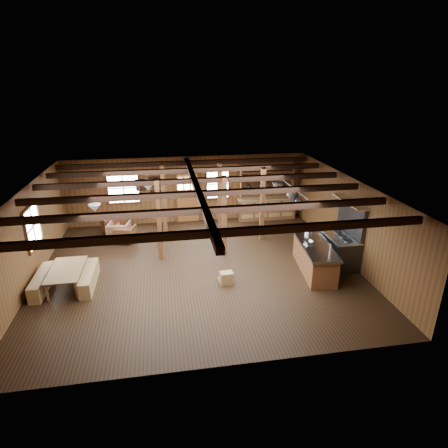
# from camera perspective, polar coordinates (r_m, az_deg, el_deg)

# --- Properties ---
(room) EXTENTS (10.04, 9.04, 2.84)m
(room) POSITION_cam_1_polar(r_m,az_deg,el_deg) (11.67, -3.95, -0.72)
(room) COLOR black
(room) RESTS_ON ground
(ceiling_joists) EXTENTS (9.80, 8.82, 0.18)m
(ceiling_joists) POSITION_cam_1_polar(r_m,az_deg,el_deg) (11.43, -4.21, 5.57)
(ceiling_joists) COLOR black
(ceiling_joists) RESTS_ON ceiling
(timber_posts) EXTENTS (3.95, 2.35, 2.80)m
(timber_posts) POSITION_cam_1_polar(r_m,az_deg,el_deg) (13.66, -2.69, 2.62)
(timber_posts) COLOR #4F2A16
(timber_posts) RESTS_ON floor
(back_door) EXTENTS (1.02, 0.08, 2.15)m
(back_door) POSITION_cam_1_polar(r_m,az_deg,el_deg) (16.02, -5.56, 3.41)
(back_door) COLOR brown
(back_door) RESTS_ON floor
(window_back_left) EXTENTS (1.32, 0.06, 1.32)m
(window_back_left) POSITION_cam_1_polar(r_m,az_deg,el_deg) (15.88, -15.09, 5.31)
(window_back_left) COLOR white
(window_back_left) RESTS_ON wall_back
(window_back_right) EXTENTS (1.02, 0.06, 1.32)m
(window_back_right) POSITION_cam_1_polar(r_m,az_deg,el_deg) (15.97, -0.97, 6.13)
(window_back_right) COLOR white
(window_back_right) RESTS_ON wall_back
(window_left) EXTENTS (0.14, 1.24, 1.32)m
(window_left) POSITION_cam_1_polar(r_m,az_deg,el_deg) (12.65, -27.18, -0.37)
(window_left) COLOR white
(window_left) RESTS_ON wall_back
(notice_boards) EXTENTS (1.08, 0.03, 0.90)m
(notice_boards) POSITION_cam_1_polar(r_m,az_deg,el_deg) (15.79, -11.11, 5.71)
(notice_boards) COLOR silver
(notice_boards) RESTS_ON wall_back
(back_counter) EXTENTS (2.55, 0.60, 2.45)m
(back_counter) POSITION_cam_1_polar(r_m,az_deg,el_deg) (16.45, 6.44, 2.82)
(back_counter) COLOR brown
(back_counter) RESTS_ON floor
(pendant_lamps) EXTENTS (1.86, 2.36, 0.66)m
(pendant_lamps) POSITION_cam_1_polar(r_m,az_deg,el_deg) (12.35, -15.00, 4.02)
(pendant_lamps) COLOR #313234
(pendant_lamps) RESTS_ON ceiling
(pot_rack) EXTENTS (0.42, 3.00, 0.45)m
(pot_rack) POSITION_cam_1_polar(r_m,az_deg,el_deg) (12.30, 9.96, 4.48)
(pot_rack) COLOR #313234
(pot_rack) RESTS_ON ceiling
(kitchen_island) EXTENTS (1.17, 2.59, 1.20)m
(kitchen_island) POSITION_cam_1_polar(r_m,az_deg,el_deg) (12.24, 13.62, -4.95)
(kitchen_island) COLOR brown
(kitchen_island) RESTS_ON floor
(step_stool) EXTENTS (0.45, 0.34, 0.38)m
(step_stool) POSITION_cam_1_polar(r_m,az_deg,el_deg) (11.31, 0.38, -8.22)
(step_stool) COLOR olive
(step_stool) RESTS_ON floor
(commercial_range) EXTENTS (0.90, 1.76, 2.17)m
(commercial_range) POSITION_cam_1_polar(r_m,az_deg,el_deg) (12.90, 17.31, -2.94)
(commercial_range) COLOR #313234
(commercial_range) RESTS_ON floor
(dining_table) EXTENTS (0.95, 1.68, 0.59)m
(dining_table) POSITION_cam_1_polar(r_m,az_deg,el_deg) (12.00, -22.58, -7.60)
(dining_table) COLOR olive
(dining_table) RESTS_ON floor
(bench_wall) EXTENTS (0.33, 1.74, 0.48)m
(bench_wall) POSITION_cam_1_polar(r_m,az_deg,el_deg) (12.23, -25.99, -7.92)
(bench_wall) COLOR olive
(bench_wall) RESTS_ON floor
(bench_aisle) EXTENTS (0.33, 1.75, 0.48)m
(bench_aisle) POSITION_cam_1_polar(r_m,az_deg,el_deg) (11.90, -19.83, -7.74)
(bench_aisle) COLOR olive
(bench_aisle) RESTS_ON floor
(armchair_a) EXTENTS (0.95, 0.97, 0.68)m
(armchair_a) POSITION_cam_1_polar(r_m,az_deg,el_deg) (15.62, -16.76, -0.01)
(armchair_a) COLOR brown
(armchair_a) RESTS_ON floor
(armchair_b) EXTENTS (0.87, 0.88, 0.66)m
(armchair_b) POSITION_cam_1_polar(r_m,az_deg,el_deg) (14.51, -14.84, -1.47)
(armchair_b) COLOR brown
(armchair_b) RESTS_ON floor
(armchair_c) EXTENTS (0.90, 0.91, 0.71)m
(armchair_c) POSITION_cam_1_polar(r_m,az_deg,el_deg) (14.78, -15.67, -1.03)
(armchair_c) COLOR #955F43
(armchair_c) RESTS_ON floor
(counter_pot) EXTENTS (0.26, 0.26, 0.16)m
(counter_pot) POSITION_cam_1_polar(r_m,az_deg,el_deg) (12.89, 12.76, -0.87)
(counter_pot) COLOR silver
(counter_pot) RESTS_ON kitchen_island
(bowl) EXTENTS (0.34, 0.34, 0.07)m
(bowl) POSITION_cam_1_polar(r_m,az_deg,el_deg) (12.05, 12.72, -2.68)
(bowl) COLOR silver
(bowl) RESTS_ON kitchen_island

